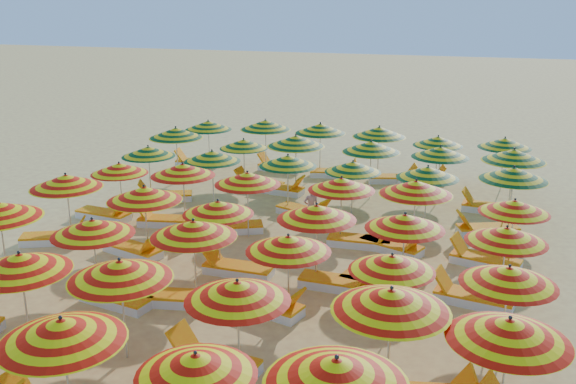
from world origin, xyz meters
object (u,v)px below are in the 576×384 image
object	(u,v)px
umbrella_15	(288,244)
umbrella_26	(247,178)
lounger_18	(472,298)
lounger_20	(166,221)
umbrella_38	(296,141)
lounger_13	(55,238)
lounger_24	(484,260)
umbrella_10	(391,300)
umbrella_39	(371,147)
umbrella_33	(353,167)
umbrella_41	(514,155)
umbrella_17	(509,276)
umbrella_22	(405,222)
lounger_30	(488,208)
umbrella_36	(176,133)
lounger_21	(231,227)
umbrella_34	(428,172)
umbrella_37	(244,144)
umbrella_9	(237,291)
umbrella_20	(218,208)
umbrella_3	(196,365)
lounger_15	(237,268)
umbrella_8	(120,270)
lounger_29	(280,189)
umbrella_46	(438,141)
umbrella_11	(509,330)
umbrella_2	(62,330)
umbrella_13	(93,227)
lounger_25	(165,196)
lounger_28	(258,184)
lounger_12	(267,305)
lounger_19	(105,215)
lounger_16	(338,283)
umbrella_28	(416,188)
umbrella_23	(507,235)
umbrella_21	(317,212)
umbrella_43	(266,125)
lounger_32	(279,167)
umbrella_40	(440,152)
umbrella_30	(148,152)
umbrella_42	(208,125)
lounger_10	(114,298)
lounger_23	(392,246)
umbrella_31	(212,156)
umbrella_24	(119,168)
lounger_33	(334,173)
beachgoer_a	(311,207)
lounger_31	(197,162)
lounger_34	(393,178)
umbrella_35	(514,174)
lounger_6	(213,361)
umbrella_18	(66,181)
umbrella_45	(379,132)
umbrella_29	(514,207)
umbrella_44	(320,128)
lounger_17	(379,284)
lounger_22	(361,241)
umbrella_25	(183,170)
lounger_26	(304,212)

from	to	relation	value
umbrella_15	umbrella_26	world-z (taller)	umbrella_26
lounger_18	lounger_20	world-z (taller)	same
umbrella_38	lounger_18	size ratio (longest dim) A/B	1.16
lounger_13	lounger_24	world-z (taller)	same
umbrella_10	umbrella_39	bearing A→B (deg)	101.81
umbrella_33	umbrella_10	bearing A→B (deg)	-74.51
umbrella_41	umbrella_17	bearing A→B (deg)	-91.82
umbrella_22	lounger_30	xyz separation A→B (m)	(1.86, 6.42, -1.54)
umbrella_36	lounger_21	distance (m)	6.02
umbrella_34	lounger_20	distance (m)	7.79
umbrella_37	lounger_21	distance (m)	4.73
umbrella_9	umbrella_20	world-z (taller)	umbrella_9
umbrella_3	lounger_15	distance (m)	6.77
umbrella_8	lounger_29	world-z (taller)	umbrella_8
umbrella_9	umbrella_46	bearing A→B (deg)	80.38
umbrella_11	umbrella_22	distance (m)	5.03
umbrella_2	umbrella_13	xyz separation A→B (m)	(-2.26, 4.19, -0.09)
lounger_25	lounger_28	size ratio (longest dim) A/B	1.02
lounger_12	lounger_29	distance (m)	8.65
lounger_19	lounger_16	bearing A→B (deg)	-11.57
umbrella_38	lounger_25	world-z (taller)	umbrella_38
umbrella_11	lounger_19	world-z (taller)	umbrella_11
umbrella_28	umbrella_23	bearing A→B (deg)	-48.07
umbrella_23	umbrella_21	bearing A→B (deg)	-179.09
umbrella_43	lounger_32	size ratio (longest dim) A/B	1.27
umbrella_9	umbrella_40	world-z (taller)	umbrella_40
umbrella_30	umbrella_42	xyz separation A→B (m)	(0.20, 4.35, 0.07)
umbrella_10	lounger_30	size ratio (longest dim) A/B	1.23
lounger_20	umbrella_23	bearing A→B (deg)	154.59
umbrella_43	lounger_10	distance (m)	11.78
umbrella_3	umbrella_13	bearing A→B (deg)	136.57
umbrella_21	lounger_23	bearing A→B (deg)	58.09
umbrella_31	umbrella_33	xyz separation A→B (m)	(4.46, 0.33, -0.08)
umbrella_24	lounger_33	size ratio (longest dim) A/B	1.03
beachgoer_a	lounger_33	bearing A→B (deg)	-118.79
lounger_31	lounger_34	bearing A→B (deg)	171.89
lounger_28	beachgoer_a	size ratio (longest dim) A/B	1.40
lounger_12	lounger_18	world-z (taller)	same
umbrella_35	umbrella_17	bearing A→B (deg)	-91.94
umbrella_22	lounger_6	distance (m)	5.38
umbrella_18	lounger_33	xyz separation A→B (m)	(5.28, 8.81, -1.65)
umbrella_45	lounger_18	size ratio (longest dim) A/B	1.29
umbrella_28	umbrella_29	bearing A→B (deg)	-6.74
umbrella_28	umbrella_44	distance (m)	7.99
umbrella_42	lounger_17	distance (m)	12.29
lounger_6	lounger_22	distance (m)	6.84
umbrella_25	lounger_19	distance (m)	3.09
umbrella_15	umbrella_41	size ratio (longest dim) A/B	0.99
lounger_26	lounger_18	bearing A→B (deg)	-20.58
umbrella_17	lounger_29	size ratio (longest dim) A/B	1.05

